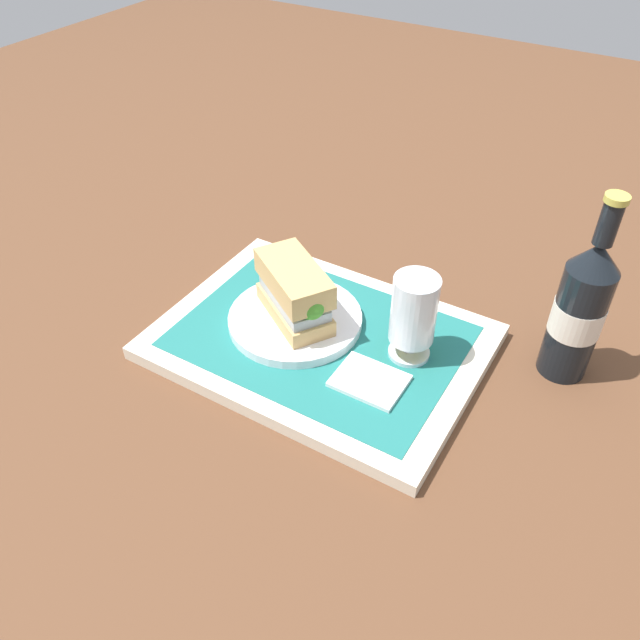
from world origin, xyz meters
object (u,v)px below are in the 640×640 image
at_px(plate, 295,319).
at_px(beer_bottle, 580,309).
at_px(beer_glass, 413,316).
at_px(sandwich, 295,293).

bearing_deg(plate, beer_bottle, 20.02).
height_order(beer_glass, beer_bottle, beer_bottle).
distance_m(plate, beer_bottle, 0.38).
distance_m(sandwich, beer_glass, 0.17).
xyz_separation_m(plate, beer_glass, (0.17, 0.02, 0.06)).
height_order(sandwich, beer_bottle, beer_bottle).
bearing_deg(beer_glass, beer_bottle, 29.32).
relative_size(sandwich, beer_bottle, 0.54).
bearing_deg(beer_bottle, plate, -159.98).
xyz_separation_m(plate, sandwich, (0.00, -0.00, 0.05)).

